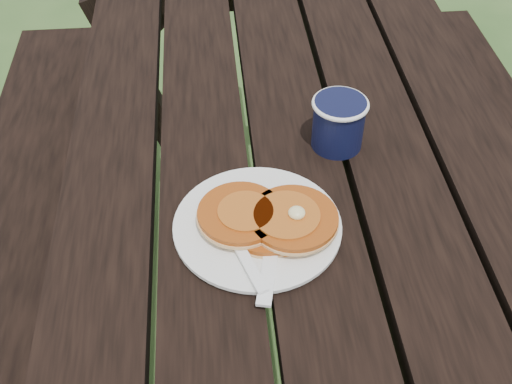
{
  "coord_description": "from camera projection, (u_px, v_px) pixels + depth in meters",
  "views": [
    {
      "loc": [
        -0.14,
        -0.86,
        1.44
      ],
      "look_at": [
        -0.08,
        -0.21,
        0.8
      ],
      "focal_mm": 45.0,
      "sensor_mm": 36.0,
      "label": 1
    }
  ],
  "objects": [
    {
      "name": "ground",
      "position": [
        280.0,
        359.0,
        1.62
      ],
      "size": [
        60.0,
        60.0,
        0.0
      ],
      "primitive_type": "plane",
      "color": "#2C4B20",
      "rests_on": "ground"
    },
    {
      "name": "picnic_table",
      "position": [
        284.0,
        267.0,
        1.37
      ],
      "size": [
        1.36,
        1.8,
        0.75
      ],
      "color": "black",
      "rests_on": "ground"
    },
    {
      "name": "plate",
      "position": [
        257.0,
        227.0,
        0.92
      ],
      "size": [
        0.3,
        0.3,
        0.01
      ],
      "primitive_type": "cylinder",
      "rotation": [
        0.0,
        0.0,
        0.34
      ],
      "color": "white",
      "rests_on": "picnic_table"
    },
    {
      "name": "pancake_stack",
      "position": [
        268.0,
        218.0,
        0.91
      ],
      "size": [
        0.2,
        0.14,
        0.04
      ],
      "rotation": [
        0.0,
        0.0,
        0.06
      ],
      "color": "#AD4C13",
      "rests_on": "plate"
    },
    {
      "name": "knife",
      "position": [
        271.0,
        252.0,
        0.88
      ],
      "size": [
        0.06,
        0.18,
        0.0
      ],
      "primitive_type": "cube",
      "rotation": [
        0.0,
        0.0,
        -0.22
      ],
      "color": "white",
      "rests_on": "plate"
    },
    {
      "name": "fork",
      "position": [
        247.0,
        262.0,
        0.86
      ],
      "size": [
        0.08,
        0.16,
        0.01
      ],
      "primitive_type": null,
      "rotation": [
        0.0,
        0.0,
        0.31
      ],
      "color": "white",
      "rests_on": "plate"
    },
    {
      "name": "coffee_cup",
      "position": [
        339.0,
        120.0,
        1.03
      ],
      "size": [
        0.09,
        0.09,
        0.09
      ],
      "rotation": [
        0.0,
        0.0,
        -0.2
      ],
      "color": "black",
      "rests_on": "picnic_table"
    }
  ]
}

